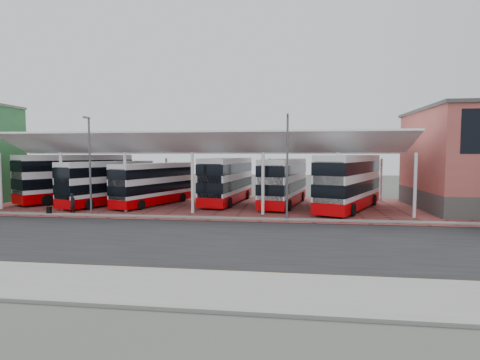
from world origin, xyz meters
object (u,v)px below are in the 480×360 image
Objects in this scene: bus_0 at (77,178)px; bus_1 at (108,183)px; bus_4 at (284,182)px; bus_2 at (154,184)px; pedestrian at (73,203)px; bus_5 at (349,182)px; bus_3 at (227,181)px.

bus_0 is 5.24m from bus_1.
bus_1 is at bearing -162.46° from bus_4.
pedestrian is at bearing -112.10° from bus_2.
bus_1 is 0.88× the size of bus_5.
bus_0 reaches higher than bus_2.
bus_0 is at bearing -172.33° from bus_2.
bus_3 is 6.87× the size of pedestrian.
bus_2 is at bearing -153.75° from bus_3.
bus_2 reaches higher than pedestrian.
pedestrian is (4.18, -7.71, -1.62)m from bus_0.
bus_2 is 18.73m from bus_5.
pedestrian is (-5.11, -5.78, -1.21)m from bus_2.
bus_3 is at bearing 35.03° from bus_1.
bus_1 is 1.04× the size of bus_2.
pedestrian is at bearing -73.90° from bus_1.
bus_4 is 6.28m from bus_5.
bus_2 is at bearing 19.47° from bus_0.
bus_1 is 23.31m from bus_5.
bus_4 is 6.79× the size of pedestrian.
bus_3 reaches higher than bus_4.
bus_5 is at bearing -74.81° from pedestrian.
bus_3 is at bearing 38.45° from bus_2.
bus_1 is at bearing -159.34° from bus_3.
bus_1 is 11.88m from bus_3.
bus_0 is 1.15× the size of bus_2.
bus_0 is 9.50m from bus_2.
bus_4 reaches higher than bus_2.
bus_4 is at bearing -174.31° from bus_5.
pedestrian is at bearing -138.68° from bus_3.
bus_2 is 12.85m from bus_4.
pedestrian is at bearing -146.40° from bus_4.
bus_0 reaches higher than bus_4.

